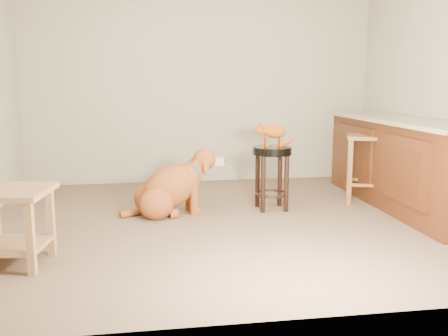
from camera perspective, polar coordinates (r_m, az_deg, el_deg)
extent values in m
cube|color=brown|center=(4.75, 0.11, -6.17)|extent=(4.50, 4.00, 0.01)
cube|color=#A49E84|center=(6.55, -2.67, 9.77)|extent=(4.50, 0.04, 2.60)
cube|color=#A49E84|center=(2.61, 7.14, 9.47)|extent=(4.50, 0.04, 2.60)
cube|color=#4E240E|center=(5.57, 19.84, 0.37)|extent=(0.60, 2.50, 0.90)
cube|color=gray|center=(5.50, 19.85, 5.20)|extent=(0.70, 2.56, 0.04)
cube|color=black|center=(5.66, 19.96, -3.61)|extent=(0.52, 2.50, 0.10)
cube|color=#4E240E|center=(4.93, 19.74, -0.19)|extent=(0.02, 0.90, 0.62)
cube|color=#4E240E|center=(5.91, 14.67, 1.66)|extent=(0.02, 0.90, 0.62)
cube|color=#401C0B|center=(4.93, 19.61, -0.20)|extent=(0.02, 0.60, 0.40)
cube|color=#401C0B|center=(5.91, 14.56, 1.65)|extent=(0.02, 0.60, 0.40)
cylinder|color=black|center=(5.32, 6.40, -1.28)|extent=(0.05, 0.05, 0.58)
cylinder|color=black|center=(5.26, 3.84, -1.37)|extent=(0.05, 0.05, 0.58)
cylinder|color=black|center=(5.09, 7.15, -1.81)|extent=(0.05, 0.05, 0.58)
cylinder|color=black|center=(5.03, 4.49, -1.91)|extent=(0.05, 0.05, 0.58)
torus|color=black|center=(5.20, 5.45, -2.90)|extent=(0.34, 0.34, 0.03)
cylinder|color=black|center=(5.12, 5.53, 2.00)|extent=(0.40, 0.40, 0.08)
cube|color=brown|center=(5.82, 17.27, -0.09)|extent=(0.06, 0.06, 0.70)
cube|color=brown|center=(5.80, 14.12, 0.03)|extent=(0.06, 0.06, 0.70)
cube|color=brown|center=(5.51, 17.53, -0.65)|extent=(0.06, 0.06, 0.70)
cube|color=brown|center=(5.49, 14.20, -0.53)|extent=(0.06, 0.06, 0.70)
cube|color=brown|center=(5.60, 15.96, 3.43)|extent=(0.52, 0.52, 0.04)
cube|color=#986D46|center=(4.04, -19.18, -5.81)|extent=(0.06, 0.06, 0.52)
cube|color=#986D46|center=(3.66, -21.24, -7.54)|extent=(0.06, 0.06, 0.52)
cube|color=#986D46|center=(3.86, -23.32, -2.50)|extent=(0.61, 0.61, 0.04)
cube|color=#986D46|center=(3.96, -22.93, -8.10)|extent=(0.52, 0.52, 0.03)
ellipsoid|color=brown|center=(5.10, -8.33, -3.45)|extent=(0.39, 0.34, 0.31)
ellipsoid|color=brown|center=(4.86, -7.75, -4.11)|extent=(0.39, 0.34, 0.31)
cylinder|color=brown|center=(5.18, -6.54, -4.43)|extent=(0.09, 0.11, 0.10)
cylinder|color=brown|center=(4.90, -5.76, -5.24)|extent=(0.09, 0.11, 0.10)
ellipsoid|color=brown|center=(4.98, -6.21, -2.22)|extent=(0.76, 0.49, 0.64)
ellipsoid|color=brown|center=(5.01, -4.17, -1.21)|extent=(0.31, 0.34, 0.32)
cylinder|color=brown|center=(5.14, -3.99, -2.82)|extent=(0.10, 0.10, 0.37)
cylinder|color=brown|center=(4.98, -3.44, -3.24)|extent=(0.10, 0.10, 0.37)
sphere|color=brown|center=(5.19, -3.65, -4.53)|extent=(0.10, 0.10, 0.10)
sphere|color=brown|center=(5.02, -3.10, -5.00)|extent=(0.10, 0.10, 0.10)
cylinder|color=brown|center=(5.02, -3.32, -0.06)|extent=(0.26, 0.21, 0.23)
ellipsoid|color=brown|center=(5.03, -2.27, 0.99)|extent=(0.27, 0.25, 0.22)
cube|color=tan|center=(5.07, -0.90, 0.85)|extent=(0.17, 0.11, 0.10)
sphere|color=black|center=(5.09, -0.12, 0.94)|extent=(0.05, 0.05, 0.05)
cube|color=brown|center=(5.12, -2.81, 0.82)|extent=(0.06, 0.07, 0.17)
cube|color=brown|center=(4.93, -2.13, 0.47)|extent=(0.06, 0.07, 0.17)
torus|color=#0F6278|center=(5.02, -3.32, -0.17)|extent=(0.16, 0.23, 0.20)
cylinder|color=#D8BF4C|center=(5.04, -2.78, -0.90)|extent=(0.01, 0.04, 0.04)
cylinder|color=brown|center=(5.02, -10.32, -5.05)|extent=(0.29, 0.21, 0.07)
ellipsoid|color=#8B380D|center=(5.10, 5.72, 4.18)|extent=(0.27, 0.13, 0.17)
cylinder|color=#8B380D|center=(5.13, 4.73, 3.04)|extent=(0.03, 0.03, 0.10)
sphere|color=#8B380D|center=(5.13, 4.72, 2.59)|extent=(0.03, 0.03, 0.03)
cylinder|color=#8B380D|center=(5.06, 4.93, 2.95)|extent=(0.03, 0.03, 0.10)
sphere|color=#8B380D|center=(5.06, 4.92, 2.49)|extent=(0.03, 0.03, 0.03)
cylinder|color=#8B380D|center=(5.17, 6.30, 3.07)|extent=(0.03, 0.03, 0.10)
sphere|color=#8B380D|center=(5.17, 6.29, 2.62)|extent=(0.03, 0.03, 0.03)
cylinder|color=#8B380D|center=(5.10, 6.52, 2.97)|extent=(0.03, 0.03, 0.10)
sphere|color=#8B380D|center=(5.10, 6.51, 2.52)|extent=(0.03, 0.03, 0.03)
sphere|color=#8B380D|center=(5.06, 4.17, 4.36)|extent=(0.10, 0.10, 0.10)
sphere|color=#8B380D|center=(5.06, 3.71, 4.24)|extent=(0.04, 0.04, 0.04)
sphere|color=brown|center=(5.05, 3.54, 4.24)|extent=(0.02, 0.02, 0.02)
cone|color=#8B380D|center=(5.09, 4.20, 4.98)|extent=(0.04, 0.04, 0.05)
cone|color=#C66B60|center=(5.09, 4.18, 4.95)|extent=(0.02, 0.02, 0.03)
cone|color=#8B380D|center=(5.03, 4.36, 4.92)|extent=(0.04, 0.04, 0.05)
cone|color=#C66B60|center=(5.03, 4.34, 4.89)|extent=(0.02, 0.02, 0.03)
cylinder|color=#8B380D|center=(5.19, 7.05, 2.77)|extent=(0.20, 0.11, 0.10)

